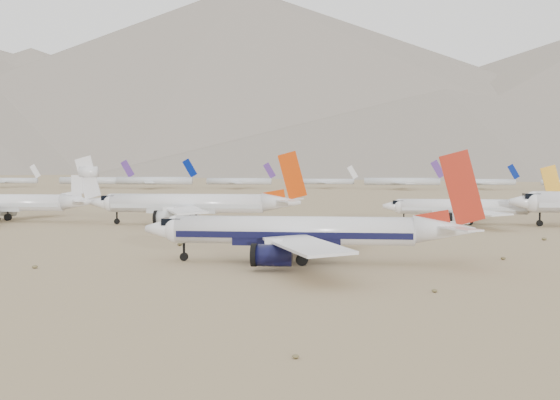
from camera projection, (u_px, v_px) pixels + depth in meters
name	position (u px, v px, depth m)	size (l,w,h in m)	color
ground	(346.00, 259.00, 110.23)	(7000.00, 7000.00, 0.00)	olive
main_airliner	(308.00, 232.00, 105.70)	(48.43, 47.31, 17.09)	white
row2_gold_tail	(471.00, 207.00, 173.15)	(41.34, 40.43, 14.72)	white
row2_orange_tail	(196.00, 204.00, 170.67)	(50.54, 49.44, 18.03)	white
row2_white_trijet	(6.00, 203.00, 180.52)	(48.08, 46.99, 17.04)	white
distant_storage_row	(304.00, 181.00, 412.37)	(529.05, 53.37, 15.62)	silver
mountain_range	(385.00, 92.00, 1728.67)	(7354.00, 3024.00, 470.00)	slate
desert_scrub	(326.00, 299.00, 76.30)	(261.14, 121.67, 0.65)	brown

